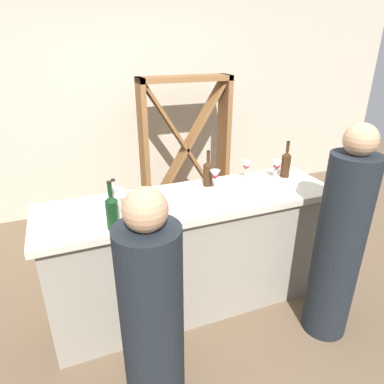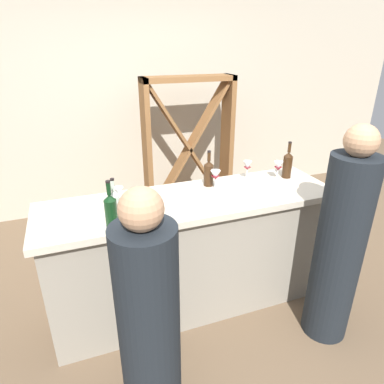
{
  "view_description": "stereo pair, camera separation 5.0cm",
  "coord_description": "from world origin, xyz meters",
  "px_view_note": "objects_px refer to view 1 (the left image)",
  "views": [
    {
      "loc": [
        -0.84,
        -2.12,
        2.06
      ],
      "look_at": [
        0.0,
        0.0,
        1.04
      ],
      "focal_mm": 31.65,
      "sensor_mm": 36.0,
      "label": 1
    },
    {
      "loc": [
        -0.79,
        -2.14,
        2.06
      ],
      "look_at": [
        0.0,
        0.0,
        1.04
      ],
      "focal_mm": 31.65,
      "sensor_mm": 36.0,
      "label": 2
    }
  ],
  "objects_px": {
    "wine_glass_near_right": "(277,166)",
    "person_left_guest": "(339,245)",
    "wine_bottle_leftmost_dark_green": "(112,211)",
    "wine_bottle_second_left_clear_pale": "(115,205)",
    "person_center_guest": "(152,321)",
    "wine_glass_near_center": "(215,176)",
    "wine_glass_near_left": "(119,194)",
    "wine_glass_far_left": "(246,166)",
    "wine_rack": "(186,148)",
    "wine_bottle_center_amber_brown": "(208,172)",
    "wine_bottle_second_right_amber_brown": "(286,163)"
  },
  "relations": [
    {
      "from": "wine_rack",
      "to": "wine_glass_near_center",
      "type": "xyz_separation_m",
      "value": [
        -0.34,
        -1.56,
        0.25
      ]
    },
    {
      "from": "wine_glass_near_left",
      "to": "wine_glass_far_left",
      "type": "height_order",
      "value": "wine_glass_far_left"
    },
    {
      "from": "wine_glass_near_right",
      "to": "person_left_guest",
      "type": "xyz_separation_m",
      "value": [
        0.05,
        -0.73,
        -0.35
      ]
    },
    {
      "from": "wine_glass_near_right",
      "to": "person_center_guest",
      "type": "relative_size",
      "value": 0.11
    },
    {
      "from": "person_left_guest",
      "to": "wine_bottle_second_right_amber_brown",
      "type": "bearing_deg",
      "value": 10.7
    },
    {
      "from": "wine_bottle_second_left_clear_pale",
      "to": "wine_glass_near_left",
      "type": "xyz_separation_m",
      "value": [
        0.05,
        0.15,
        0.01
      ]
    },
    {
      "from": "wine_bottle_leftmost_dark_green",
      "to": "wine_bottle_second_left_clear_pale",
      "type": "xyz_separation_m",
      "value": [
        0.04,
        0.1,
        -0.01
      ]
    },
    {
      "from": "wine_bottle_leftmost_dark_green",
      "to": "wine_bottle_second_left_clear_pale",
      "type": "bearing_deg",
      "value": 70.0
    },
    {
      "from": "wine_glass_near_left",
      "to": "person_left_guest",
      "type": "bearing_deg",
      "value": -24.99
    },
    {
      "from": "wine_bottle_second_left_clear_pale",
      "to": "person_center_guest",
      "type": "height_order",
      "value": "person_center_guest"
    },
    {
      "from": "wine_glass_near_center",
      "to": "wine_rack",
      "type": "bearing_deg",
      "value": 77.8
    },
    {
      "from": "wine_bottle_leftmost_dark_green",
      "to": "wine_bottle_second_right_amber_brown",
      "type": "relative_size",
      "value": 1.01
    },
    {
      "from": "wine_glass_far_left",
      "to": "wine_bottle_second_left_clear_pale",
      "type": "bearing_deg",
      "value": -163.89
    },
    {
      "from": "wine_bottle_center_amber_brown",
      "to": "wine_bottle_second_right_amber_brown",
      "type": "relative_size",
      "value": 0.93
    },
    {
      "from": "wine_glass_near_right",
      "to": "wine_bottle_center_amber_brown",
      "type": "bearing_deg",
      "value": 172.5
    },
    {
      "from": "wine_glass_near_left",
      "to": "person_center_guest",
      "type": "relative_size",
      "value": 0.11
    },
    {
      "from": "wine_bottle_leftmost_dark_green",
      "to": "person_left_guest",
      "type": "xyz_separation_m",
      "value": [
        1.48,
        -0.4,
        -0.36
      ]
    },
    {
      "from": "wine_bottle_second_left_clear_pale",
      "to": "wine_bottle_leftmost_dark_green",
      "type": "bearing_deg",
      "value": -110.0
    },
    {
      "from": "wine_glass_near_right",
      "to": "wine_bottle_second_right_amber_brown",
      "type": "bearing_deg",
      "value": 7.66
    },
    {
      "from": "wine_bottle_leftmost_dark_green",
      "to": "wine_glass_near_center",
      "type": "relative_size",
      "value": 1.97
    },
    {
      "from": "wine_rack",
      "to": "wine_bottle_second_left_clear_pale",
      "type": "xyz_separation_m",
      "value": [
        -1.14,
        -1.78,
        0.25
      ]
    },
    {
      "from": "wine_bottle_second_left_clear_pale",
      "to": "wine_glass_far_left",
      "type": "distance_m",
      "value": 1.19
    },
    {
      "from": "wine_bottle_center_amber_brown",
      "to": "wine_glass_near_left",
      "type": "relative_size",
      "value": 1.83
    },
    {
      "from": "wine_bottle_leftmost_dark_green",
      "to": "person_center_guest",
      "type": "height_order",
      "value": "person_center_guest"
    },
    {
      "from": "wine_bottle_leftmost_dark_green",
      "to": "wine_glass_near_left",
      "type": "distance_m",
      "value": 0.27
    },
    {
      "from": "wine_bottle_leftmost_dark_green",
      "to": "wine_bottle_center_amber_brown",
      "type": "bearing_deg",
      "value": 26.79
    },
    {
      "from": "wine_bottle_second_right_amber_brown",
      "to": "wine_glass_near_right",
      "type": "xyz_separation_m",
      "value": [
        -0.1,
        -0.01,
        -0.01
      ]
    },
    {
      "from": "person_center_guest",
      "to": "wine_bottle_second_left_clear_pale",
      "type": "bearing_deg",
      "value": 26.65
    },
    {
      "from": "wine_bottle_second_right_amber_brown",
      "to": "person_left_guest",
      "type": "bearing_deg",
      "value": -93.49
    },
    {
      "from": "wine_glass_near_center",
      "to": "person_left_guest",
      "type": "height_order",
      "value": "person_left_guest"
    },
    {
      "from": "person_center_guest",
      "to": "wine_bottle_center_amber_brown",
      "type": "bearing_deg",
      "value": -16.51
    },
    {
      "from": "wine_bottle_second_left_clear_pale",
      "to": "wine_glass_far_left",
      "type": "relative_size",
      "value": 1.79
    },
    {
      "from": "wine_bottle_leftmost_dark_green",
      "to": "person_center_guest",
      "type": "relative_size",
      "value": 0.22
    },
    {
      "from": "wine_bottle_center_amber_brown",
      "to": "wine_bottle_leftmost_dark_green",
      "type": "bearing_deg",
      "value": -153.21
    },
    {
      "from": "wine_rack",
      "to": "wine_bottle_second_right_amber_brown",
      "type": "bearing_deg",
      "value": -77.38
    },
    {
      "from": "wine_bottle_leftmost_dark_green",
      "to": "person_left_guest",
      "type": "relative_size",
      "value": 0.2
    },
    {
      "from": "wine_glass_near_right",
      "to": "person_center_guest",
      "type": "height_order",
      "value": "person_center_guest"
    },
    {
      "from": "wine_glass_near_center",
      "to": "wine_bottle_leftmost_dark_green",
      "type": "bearing_deg",
      "value": -159.28
    },
    {
      "from": "wine_bottle_second_right_amber_brown",
      "to": "wine_bottle_second_left_clear_pale",
      "type": "bearing_deg",
      "value": -170.31
    },
    {
      "from": "wine_rack",
      "to": "person_left_guest",
      "type": "height_order",
      "value": "wine_rack"
    },
    {
      "from": "wine_bottle_second_left_clear_pale",
      "to": "wine_glass_near_right",
      "type": "xyz_separation_m",
      "value": [
        1.39,
        0.24,
        0.0
      ]
    },
    {
      "from": "wine_glass_near_right",
      "to": "person_left_guest",
      "type": "distance_m",
      "value": 0.81
    },
    {
      "from": "wine_rack",
      "to": "wine_bottle_leftmost_dark_green",
      "type": "distance_m",
      "value": 2.24
    },
    {
      "from": "wine_bottle_center_amber_brown",
      "to": "wine_glass_near_left",
      "type": "height_order",
      "value": "wine_bottle_center_amber_brown"
    },
    {
      "from": "wine_rack",
      "to": "wine_bottle_second_left_clear_pale",
      "type": "relative_size",
      "value": 5.91
    },
    {
      "from": "person_left_guest",
      "to": "wine_glass_near_right",
      "type": "bearing_deg",
      "value": 18.42
    },
    {
      "from": "wine_bottle_center_amber_brown",
      "to": "person_left_guest",
      "type": "bearing_deg",
      "value": -51.33
    },
    {
      "from": "person_center_guest",
      "to": "wine_glass_near_right",
      "type": "bearing_deg",
      "value": -35.53
    },
    {
      "from": "wine_rack",
      "to": "wine_glass_near_left",
      "type": "xyz_separation_m",
      "value": [
        -1.09,
        -1.63,
        0.25
      ]
    },
    {
      "from": "wine_bottle_leftmost_dark_green",
      "to": "wine_glass_near_center",
      "type": "distance_m",
      "value": 0.9
    }
  ]
}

